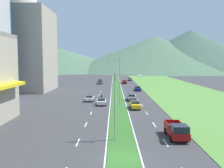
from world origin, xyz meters
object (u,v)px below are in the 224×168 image
at_px(car_4, 130,79).
at_px(motorcycle_rider, 102,98).
at_px(car_3, 124,82).
at_px(car_5, 102,101).
at_px(street_lamp_near, 118,101).
at_px(car_0, 100,82).
at_px(car_8, 90,98).
at_px(car_2, 138,88).
at_px(car_1, 132,97).
at_px(car_6, 135,105).
at_px(car_7, 100,81).
at_px(pickup_truck_0, 177,131).
at_px(street_lamp_mid, 118,78).

bearing_deg(car_4, motorcycle_rider, -9.47).
height_order(car_3, car_5, car_3).
height_order(street_lamp_near, car_3, street_lamp_near).
distance_m(car_0, car_8, 45.60).
bearing_deg(car_2, car_1, -9.59).
xyz_separation_m(car_0, car_2, (13.64, -24.39, -0.00)).
relative_size(car_6, car_8, 1.10).
distance_m(car_2, car_4, 42.95).
xyz_separation_m(car_5, car_7, (-3.44, 57.23, 0.03)).
relative_size(car_7, motorcycle_rider, 2.18).
relative_size(street_lamp_near, car_3, 1.79).
relative_size(car_5, car_7, 1.02).
xyz_separation_m(car_3, car_8, (-10.27, -47.61, -0.05)).
bearing_deg(car_0, pickup_truck_0, -169.57).
bearing_deg(car_4, car_6, -2.76).
relative_size(car_0, car_4, 1.04).
xyz_separation_m(street_lamp_mid, car_1, (3.38, 6.52, -5.04)).
relative_size(car_4, car_7, 0.98).
bearing_deg(car_0, car_1, -166.94).
height_order(car_0, car_6, car_0).
relative_size(car_1, motorcycle_rider, 2.23).
relative_size(street_lamp_mid, motorcycle_rider, 5.02).
height_order(street_lamp_near, motorcycle_rider, street_lamp_near).
bearing_deg(car_4, street_lamp_near, -4.46).
distance_m(street_lamp_mid, car_1, 8.91).
bearing_deg(car_8, car_3, -12.17).
relative_size(car_2, car_7, 0.95).
distance_m(car_1, car_7, 51.87).
bearing_deg(car_6, pickup_truck_0, 9.90).
height_order(car_0, car_1, car_0).
xyz_separation_m(car_6, car_7, (-10.38, 61.33, 0.02)).
height_order(car_5, pickup_truck_0, pickup_truck_0).
bearing_deg(car_0, car_6, -169.38).
bearing_deg(car_1, street_lamp_near, -6.97).
distance_m(car_1, motorcycle_rider, 7.40).
relative_size(car_6, car_7, 1.09).
height_order(car_0, car_7, car_7).
relative_size(car_3, pickup_truck_0, 0.83).
xyz_separation_m(car_2, car_6, (-3.37, -30.44, 0.01)).
bearing_deg(car_2, car_3, -173.16).
distance_m(car_4, pickup_truck_0, 92.93).
distance_m(car_4, car_8, 65.59).
distance_m(car_5, car_7, 57.33).
bearing_deg(car_7, car_8, -179.66).
relative_size(car_0, car_1, 0.99).
distance_m(car_2, car_6, 30.63).
bearing_deg(car_5, car_8, 31.39).
height_order(pickup_truck_0, motorcycle_rider, pickup_truck_0).
height_order(car_3, car_7, car_7).
bearing_deg(motorcycle_rider, pickup_truck_0, -159.51).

